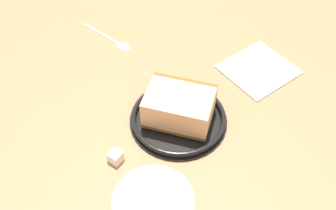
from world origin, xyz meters
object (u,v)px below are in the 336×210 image
object	(u,v)px
small_plate	(178,118)
sugar_cube	(116,157)
folded_napkin	(257,68)
cake_slice	(179,106)
teaspoon	(116,41)

from	to	relation	value
small_plate	sugar_cube	world-z (taller)	sugar_cube
folded_napkin	sugar_cube	distance (cm)	28.92
cake_slice	folded_napkin	size ratio (longest dim) A/B	1.09
small_plate	sugar_cube	xyz separation A→B (cm)	(11.23, -0.70, 0.16)
cake_slice	sugar_cube	distance (cm)	11.69
cake_slice	teaspoon	bearing A→B (deg)	-100.82
small_plate	cake_slice	distance (cm)	2.43
small_plate	sugar_cube	distance (cm)	11.25
small_plate	folded_napkin	bearing A→B (deg)	177.60
teaspoon	sugar_cube	bearing A→B (deg)	52.68
small_plate	folded_napkin	size ratio (longest dim) A/B	1.34
small_plate	folded_napkin	world-z (taller)	small_plate
cake_slice	small_plate	bearing A→B (deg)	31.72
folded_napkin	sugar_cube	xyz separation A→B (cm)	(28.88, -1.44, 0.56)
cake_slice	folded_napkin	world-z (taller)	cake_slice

